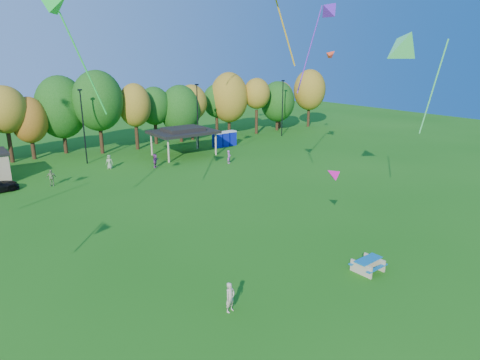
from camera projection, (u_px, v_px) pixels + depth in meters
ground at (295, 331)px, 20.94m from camera, size 160.00×160.00×0.00m
tree_line at (45, 113)px, 54.14m from camera, size 93.57×10.55×11.15m
lamp_posts at (83, 124)px, 51.83m from camera, size 64.50×0.25×9.09m
pavilion at (183, 131)px, 56.69m from camera, size 8.20×6.20×3.77m
porta_potties at (224, 139)px, 62.91m from camera, size 3.75×1.28×2.18m
picnic_table at (368, 264)px, 26.62m from camera, size 1.99×1.68×0.82m
kite_flyer at (230, 297)px, 22.33m from camera, size 0.69×0.54×1.66m
far_person_0 at (51, 178)px, 43.89m from camera, size 1.09×0.83×1.72m
far_person_2 at (229, 157)px, 52.95m from camera, size 0.72×0.67×1.66m
far_person_3 at (109, 162)px, 50.46m from camera, size 0.98×0.93×1.69m
far_person_5 at (155, 161)px, 51.13m from camera, size 1.37×1.48×1.66m
kite_1 at (332, 54)px, 47.66m from camera, size 1.60×1.39×1.35m
kite_3 at (331, 9)px, 38.34m from camera, size 4.96×1.78×8.50m
kite_7 at (332, 173)px, 27.65m from camera, size 1.37×1.27×1.12m
kite_14 at (406, 42)px, 29.49m from camera, size 3.67×4.79×8.04m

